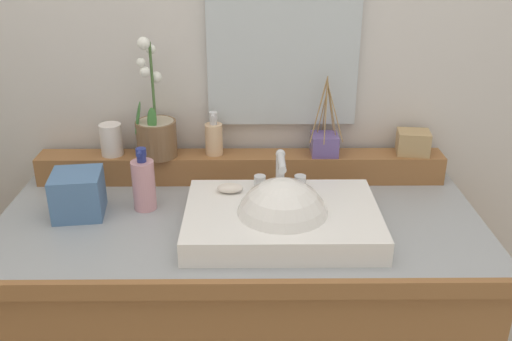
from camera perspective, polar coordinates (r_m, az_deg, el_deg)
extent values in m
cube|color=silver|center=(1.79, -1.55, 11.17)|extent=(2.91, 0.20, 2.43)
cube|color=#989DA2|center=(1.54, -1.66, -5.35)|extent=(1.31, 0.60, 0.04)
cube|color=#935F34|center=(1.29, -1.91, -11.96)|extent=(1.31, 0.02, 0.04)
cube|color=#935F34|center=(1.73, -1.54, 0.36)|extent=(1.23, 0.09, 0.09)
cube|color=white|center=(1.45, 2.63, -4.97)|extent=(0.49, 0.35, 0.06)
sphere|color=white|center=(1.44, 2.67, -5.46)|extent=(0.24, 0.24, 0.24)
cylinder|color=silver|center=(1.53, 2.46, -0.06)|extent=(0.02, 0.02, 0.10)
cylinder|color=silver|center=(1.46, 2.60, 0.84)|extent=(0.02, 0.11, 0.02)
sphere|color=silver|center=(1.51, 2.50, 1.67)|extent=(0.03, 0.03, 0.03)
cylinder|color=silver|center=(1.54, 0.39, -1.16)|extent=(0.03, 0.03, 0.04)
cylinder|color=silver|center=(1.54, 4.48, -1.14)|extent=(0.03, 0.03, 0.04)
ellipsoid|color=silver|center=(1.52, -2.65, -1.79)|extent=(0.07, 0.04, 0.02)
cylinder|color=brown|center=(1.71, -10.01, 3.22)|extent=(0.12, 0.12, 0.11)
cylinder|color=tan|center=(1.69, -10.13, 4.76)|extent=(0.11, 0.11, 0.01)
cylinder|color=#476B38|center=(1.65, -10.44, 8.74)|extent=(0.01, 0.01, 0.23)
ellipsoid|color=#387033|center=(1.65, -10.49, 5.02)|extent=(0.03, 0.03, 0.07)
ellipsoid|color=#387033|center=(1.68, -11.88, 5.21)|extent=(0.04, 0.04, 0.10)
sphere|color=white|center=(1.67, -10.04, 9.29)|extent=(0.03, 0.03, 0.03)
sphere|color=white|center=(1.62, -11.19, 9.78)|extent=(0.03, 0.03, 0.03)
sphere|color=white|center=(1.62, -11.57, 10.67)|extent=(0.03, 0.03, 0.03)
sphere|color=white|center=(1.66, -10.61, 11.97)|extent=(0.03, 0.03, 0.03)
sphere|color=white|center=(1.61, -11.33, 12.51)|extent=(0.04, 0.04, 0.04)
cylinder|color=#E2B98D|center=(1.70, -4.28, 3.18)|extent=(0.05, 0.05, 0.09)
cylinder|color=silver|center=(1.68, -4.34, 4.97)|extent=(0.02, 0.02, 0.02)
cylinder|color=silver|center=(1.67, -4.36, 5.58)|extent=(0.02, 0.02, 0.02)
cylinder|color=silver|center=(1.66, -4.39, 5.55)|extent=(0.01, 0.03, 0.01)
cylinder|color=silver|center=(1.74, -14.45, 3.05)|extent=(0.07, 0.07, 0.10)
cube|color=#675297|center=(1.71, 6.94, 2.64)|extent=(0.08, 0.08, 0.06)
cylinder|color=#9E7A4C|center=(1.67, 7.70, 6.07)|extent=(0.04, 0.01, 0.17)
cylinder|color=#9E7A4C|center=(1.70, 7.58, 6.13)|extent=(0.03, 0.04, 0.17)
cylinder|color=#9E7A4C|center=(1.70, 7.00, 6.34)|extent=(0.00, 0.06, 0.17)
cylinder|color=#9E7A4C|center=(1.69, 6.68, 5.71)|extent=(0.02, 0.02, 0.14)
cylinder|color=#9E7A4C|center=(1.67, 6.43, 6.22)|extent=(0.04, 0.01, 0.18)
cylinder|color=#9E7A4C|center=(1.65, 6.38, 6.12)|extent=(0.05, 0.05, 0.19)
cylinder|color=#9E7A4C|center=(1.65, 7.09, 5.88)|extent=(0.01, 0.06, 0.18)
cylinder|color=#9E7A4C|center=(1.66, 8.04, 5.76)|extent=(0.05, 0.04, 0.17)
cube|color=tan|center=(1.77, 15.62, 2.76)|extent=(0.10, 0.09, 0.07)
cylinder|color=#D4969F|center=(1.57, -11.28, -1.47)|extent=(0.06, 0.06, 0.14)
cylinder|color=navy|center=(1.54, -11.52, 1.20)|extent=(0.03, 0.03, 0.02)
cylinder|color=navy|center=(1.54, -11.58, 1.85)|extent=(0.03, 0.03, 0.02)
cylinder|color=navy|center=(1.52, -11.70, 1.74)|extent=(0.01, 0.03, 0.01)
cube|color=#4B72A2|center=(1.59, -17.58, -2.29)|extent=(0.14, 0.14, 0.12)
cube|color=silver|center=(1.67, 2.78, 13.12)|extent=(0.44, 0.02, 0.51)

